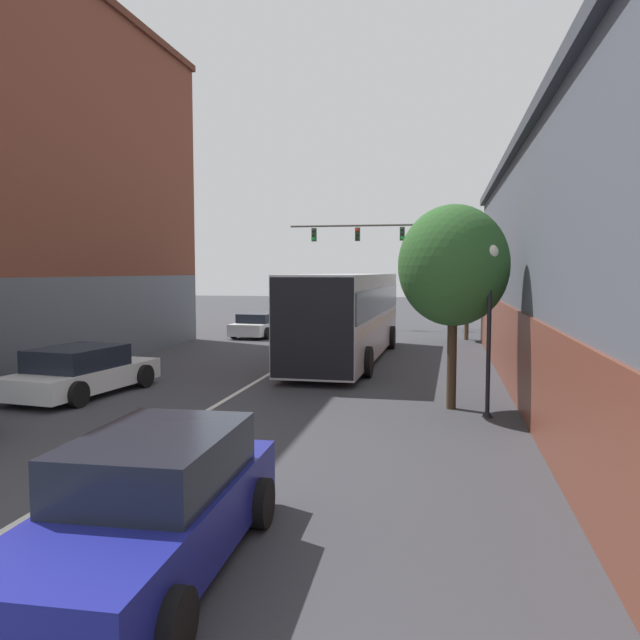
{
  "coord_description": "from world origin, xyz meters",
  "views": [
    {
      "loc": [
        5.58,
        -2.6,
        3.38
      ],
      "look_at": [
        1.37,
        18.79,
        1.68
      ],
      "focal_mm": 35.0,
      "sensor_mm": 36.0,
      "label": 1
    }
  ],
  "objects_px": {
    "parked_car_left_mid": "(261,325)",
    "street_tree_near": "(453,266)",
    "street_tree_far": "(468,258)",
    "street_lamp": "(489,309)",
    "bus": "(348,312)",
    "hatchback_foreground": "(151,508)",
    "traffic_signal_gantry": "(395,247)",
    "parked_car_left_far": "(82,372)"
  },
  "relations": [
    {
      "from": "parked_car_left_mid",
      "to": "parked_car_left_far",
      "type": "xyz_separation_m",
      "value": [
        -0.33,
        -15.99,
        0.05
      ]
    },
    {
      "from": "hatchback_foreground",
      "to": "street_tree_near",
      "type": "xyz_separation_m",
      "value": [
        3.43,
        9.2,
        2.79
      ]
    },
    {
      "from": "hatchback_foreground",
      "to": "street_lamp",
      "type": "height_order",
      "value": "street_lamp"
    },
    {
      "from": "hatchback_foreground",
      "to": "street_lamp",
      "type": "bearing_deg",
      "value": -28.07
    },
    {
      "from": "street_lamp",
      "to": "street_tree_near",
      "type": "bearing_deg",
      "value": 136.5
    },
    {
      "from": "street_tree_near",
      "to": "street_tree_far",
      "type": "distance_m",
      "value": 16.1
    },
    {
      "from": "street_tree_near",
      "to": "parked_car_left_far",
      "type": "bearing_deg",
      "value": -178.72
    },
    {
      "from": "traffic_signal_gantry",
      "to": "street_lamp",
      "type": "distance_m",
      "value": 23.14
    },
    {
      "from": "bus",
      "to": "street_tree_near",
      "type": "height_order",
      "value": "street_tree_near"
    },
    {
      "from": "hatchback_foreground",
      "to": "traffic_signal_gantry",
      "type": "distance_m",
      "value": 31.39
    },
    {
      "from": "street_tree_far",
      "to": "bus",
      "type": "bearing_deg",
      "value": -120.18
    },
    {
      "from": "bus",
      "to": "street_lamp",
      "type": "bearing_deg",
      "value": -150.95
    },
    {
      "from": "street_tree_near",
      "to": "hatchback_foreground",
      "type": "bearing_deg",
      "value": -110.43
    },
    {
      "from": "street_lamp",
      "to": "parked_car_left_mid",
      "type": "bearing_deg",
      "value": 122.14
    },
    {
      "from": "bus",
      "to": "traffic_signal_gantry",
      "type": "xyz_separation_m",
      "value": [
        0.73,
        13.99,
        3.0
      ]
    },
    {
      "from": "bus",
      "to": "street_lamp",
      "type": "relative_size",
      "value": 3.08
    },
    {
      "from": "parked_car_left_mid",
      "to": "traffic_signal_gantry",
      "type": "relative_size",
      "value": 0.49
    },
    {
      "from": "parked_car_left_mid",
      "to": "street_lamp",
      "type": "distance_m",
      "value": 19.63
    },
    {
      "from": "bus",
      "to": "street_tree_far",
      "type": "distance_m",
      "value": 9.66
    },
    {
      "from": "street_tree_far",
      "to": "street_lamp",
      "type": "bearing_deg",
      "value": -90.44
    },
    {
      "from": "bus",
      "to": "parked_car_left_mid",
      "type": "distance_m",
      "value": 9.82
    },
    {
      "from": "parked_car_left_far",
      "to": "street_lamp",
      "type": "relative_size",
      "value": 1.2
    },
    {
      "from": "hatchback_foreground",
      "to": "traffic_signal_gantry",
      "type": "xyz_separation_m",
      "value": [
        0.37,
        31.12,
        4.12
      ]
    },
    {
      "from": "traffic_signal_gantry",
      "to": "bus",
      "type": "bearing_deg",
      "value": -92.98
    },
    {
      "from": "street_lamp",
      "to": "hatchback_foreground",
      "type": "bearing_deg",
      "value": -116.71
    },
    {
      "from": "street_lamp",
      "to": "street_tree_near",
      "type": "distance_m",
      "value": 1.49
    },
    {
      "from": "hatchback_foreground",
      "to": "bus",
      "type": "bearing_deg",
      "value": -0.15
    },
    {
      "from": "parked_car_left_far",
      "to": "street_tree_near",
      "type": "distance_m",
      "value": 10.31
    },
    {
      "from": "traffic_signal_gantry",
      "to": "street_tree_far",
      "type": "xyz_separation_m",
      "value": [
        4.0,
        -5.86,
        -0.83
      ]
    },
    {
      "from": "bus",
      "to": "hatchback_foreground",
      "type": "relative_size",
      "value": 2.62
    },
    {
      "from": "parked_car_left_mid",
      "to": "street_tree_near",
      "type": "height_order",
      "value": "street_tree_near"
    },
    {
      "from": "street_tree_near",
      "to": "street_tree_far",
      "type": "height_order",
      "value": "street_tree_far"
    },
    {
      "from": "bus",
      "to": "parked_car_left_mid",
      "type": "xyz_separation_m",
      "value": [
        -5.79,
        7.83,
        -1.25
      ]
    },
    {
      "from": "bus",
      "to": "street_tree_near",
      "type": "xyz_separation_m",
      "value": [
        3.79,
        -7.93,
        1.67
      ]
    },
    {
      "from": "bus",
      "to": "street_lamp",
      "type": "height_order",
      "value": "street_lamp"
    },
    {
      "from": "street_lamp",
      "to": "street_tree_far",
      "type": "xyz_separation_m",
      "value": [
        0.13,
        16.84,
        1.49
      ]
    },
    {
      "from": "parked_car_left_far",
      "to": "traffic_signal_gantry",
      "type": "distance_m",
      "value": 23.56
    },
    {
      "from": "hatchback_foreground",
      "to": "street_lamp",
      "type": "xyz_separation_m",
      "value": [
        4.24,
        8.43,
        1.8
      ]
    },
    {
      "from": "bus",
      "to": "parked_car_left_far",
      "type": "relative_size",
      "value": 2.57
    },
    {
      "from": "street_tree_far",
      "to": "parked_car_left_far",
      "type": "bearing_deg",
      "value": -123.66
    },
    {
      "from": "parked_car_left_mid",
      "to": "street_lamp",
      "type": "bearing_deg",
      "value": -141.97
    },
    {
      "from": "bus",
      "to": "parked_car_left_far",
      "type": "height_order",
      "value": "bus"
    }
  ]
}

